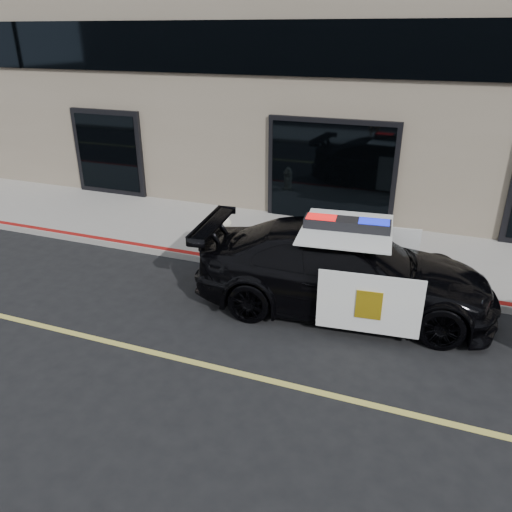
% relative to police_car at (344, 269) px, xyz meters
% --- Properties ---
extents(ground, '(120.00, 120.00, 0.00)m').
position_rel_police_car_xyz_m(ground, '(-0.30, -2.61, -0.81)').
color(ground, black).
rests_on(ground, ground).
extents(sidewalk_n, '(60.00, 3.50, 0.15)m').
position_rel_police_car_xyz_m(sidewalk_n, '(-0.30, 2.64, -0.74)').
color(sidewalk_n, gray).
rests_on(sidewalk_n, ground).
extents(police_car, '(3.37, 5.99, 1.81)m').
position_rel_police_car_xyz_m(police_car, '(0.00, 0.00, 0.00)').
color(police_car, black).
rests_on(police_car, ground).
extents(fire_hydrant, '(0.33, 0.45, 0.72)m').
position_rel_police_car_xyz_m(fire_hydrant, '(-3.21, 1.75, -0.32)').
color(fire_hydrant, white).
rests_on(fire_hydrant, sidewalk_n).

